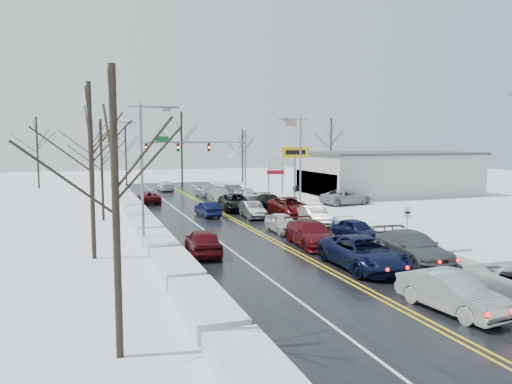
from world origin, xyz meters
name	(u,v)px	position (x,y,z in m)	size (l,w,h in m)	color
ground	(251,229)	(0.00, 0.00, 0.00)	(160.00, 160.00, 0.00)	white
road_surface	(243,225)	(0.00, 2.00, 0.01)	(14.00, 84.00, 0.01)	black
snow_bank_left	(147,231)	(-7.60, 2.00, 0.00)	(1.89, 72.00, 0.69)	silver
snow_bank_right	(329,220)	(7.60, 2.00, 0.00)	(1.89, 72.00, 0.69)	silver
traffic_signal_mast	(208,150)	(3.45, 27.99, 5.48)	(13.28, 0.39, 8.00)	slate
tires_plus_sign	(295,156)	(10.50, 15.99, 4.99)	(3.20, 0.34, 6.00)	slate
used_vehicles_sign	(276,168)	(10.50, 22.00, 3.32)	(2.20, 0.22, 4.65)	slate
speed_limit_sign	(407,218)	(8.20, -8.00, 1.63)	(0.55, 0.09, 2.35)	slate
flagpole	(286,146)	(15.17, 30.00, 5.93)	(1.87, 1.20, 10.00)	silver
dealership_building	(387,173)	(23.98, 18.00, 2.66)	(20.40, 12.40, 5.30)	#ADADA8
streetlight_ne	(299,155)	(8.30, 10.00, 5.31)	(3.20, 0.25, 9.00)	slate
streetlight_sw	(145,163)	(-8.30, -4.00, 5.31)	(3.20, 0.25, 9.00)	slate
streetlight_nw	(117,153)	(-8.30, 24.00, 5.31)	(3.20, 0.25, 9.00)	slate
tree_left_a	(114,156)	(-11.00, -20.00, 6.29)	(3.60, 3.60, 9.00)	#2D231C
tree_left_b	(90,136)	(-11.50, -6.00, 6.99)	(4.00, 4.00, 10.00)	#2D231C
tree_left_c	(101,150)	(-10.50, 8.00, 5.94)	(3.40, 3.40, 8.50)	#2D231C
tree_left_d	(90,135)	(-11.20, 22.00, 7.33)	(4.20, 4.20, 10.50)	#2D231C
tree_left_e	(92,141)	(-10.80, 34.00, 6.64)	(3.80, 3.80, 9.50)	#2D231C
tree_far_a	(37,139)	(-18.00, 40.00, 6.99)	(4.00, 4.00, 10.00)	#2D231C
tree_far_b	(126,143)	(-6.00, 41.00, 6.29)	(3.60, 3.60, 9.00)	#2D231C
tree_far_c	(181,134)	(2.00, 39.00, 7.68)	(4.40, 4.40, 11.00)	#2D231C
tree_far_d	(242,145)	(12.00, 40.50, 5.94)	(3.40, 3.40, 8.50)	#2D231C
tree_far_e	(331,137)	(28.00, 41.00, 7.33)	(4.20, 4.20, 10.50)	#2D231C
queued_car_1	(451,311)	(1.67, -19.97, 0.00)	(1.64, 4.71, 1.55)	#A3A6AA
queued_car_2	(363,269)	(1.87, -13.04, 0.00)	(2.81, 6.10, 1.69)	black
queued_car_3	(311,246)	(1.71, -6.96, 0.00)	(2.24, 5.50, 1.60)	#4F0A12
queued_car_4	(283,232)	(1.76, -2.00, 0.00)	(1.68, 4.17, 1.42)	#BEBEC0
queued_car_5	(252,218)	(1.86, 5.30, 0.00)	(1.50, 4.30, 1.42)	#3E4043
queued_car_6	(236,211)	(1.78, 10.09, 0.00)	(2.68, 5.82, 1.62)	black
queued_car_7	(220,203)	(1.85, 16.24, 0.00)	(2.21, 5.45, 1.58)	#A6A8AE
queued_car_8	(205,196)	(1.76, 23.02, 0.00)	(1.64, 4.08, 1.39)	#9FA1A6
queued_car_11	(412,262)	(5.16, -12.76, 0.00)	(2.37, 5.82, 1.69)	#46494C
queued_car_12	(356,240)	(5.42, -6.28, 0.00)	(1.69, 4.19, 1.43)	black
queued_car_13	(314,225)	(5.35, 0.13, 0.00)	(1.61, 4.63, 1.53)	#9FA2A6
queued_car_14	(291,216)	(5.41, 5.02, 0.00)	(2.81, 6.09, 1.69)	#4D0A0B
queued_car_15	(270,209)	(5.29, 10.10, 0.00)	(2.03, 4.98, 1.45)	black
queued_car_16	(247,201)	(5.16, 17.00, 0.00)	(1.77, 4.41, 1.50)	silver
queued_car_17	(234,196)	(5.34, 22.57, 0.00)	(1.41, 4.03, 1.33)	#414446
oncoming_car_0	(208,216)	(-1.64, 7.36, 0.00)	(1.40, 4.01, 1.32)	#0B0F33
oncoming_car_1	(149,203)	(-5.44, 18.49, 0.00)	(2.20, 4.78, 1.33)	#540B11
oncoming_car_2	(165,191)	(-1.73, 31.29, 0.00)	(1.86, 4.58, 1.33)	white
oncoming_car_3	(203,255)	(-5.38, -7.15, 0.00)	(1.87, 4.65, 1.59)	#4C0A0F
parked_car_0	(346,205)	(14.08, 10.60, 0.00)	(2.60, 5.63, 1.57)	#92969A
parked_car_1	(348,198)	(17.17, 15.65, 0.00)	(1.99, 4.89, 1.42)	#46484C
parked_car_2	(307,193)	(14.91, 22.23, 0.00)	(2.00, 4.97, 1.69)	black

